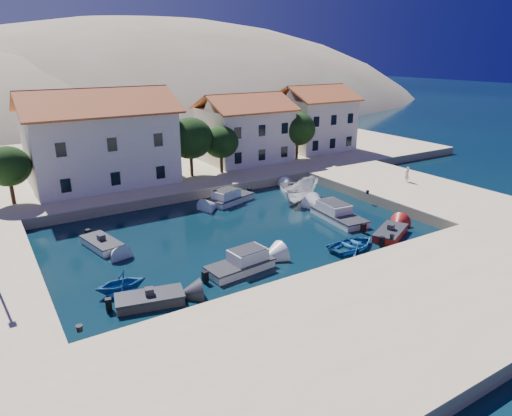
# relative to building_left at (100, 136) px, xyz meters

# --- Properties ---
(ground) EXTENTS (400.00, 400.00, 0.00)m
(ground) POSITION_rel_building_left_xyz_m (6.00, -28.00, -5.94)
(ground) COLOR black
(ground) RESTS_ON ground
(quay_south) EXTENTS (52.00, 12.00, 1.00)m
(quay_south) POSITION_rel_building_left_xyz_m (6.00, -34.00, -5.44)
(quay_south) COLOR #CCBA8B
(quay_south) RESTS_ON ground
(quay_east) EXTENTS (11.00, 20.00, 1.00)m
(quay_east) POSITION_rel_building_left_xyz_m (26.50, -18.00, -5.44)
(quay_east) COLOR #CCBA8B
(quay_east) RESTS_ON ground
(quay_north) EXTENTS (80.00, 36.00, 1.00)m
(quay_north) POSITION_rel_building_left_xyz_m (8.00, 10.00, -5.44)
(quay_north) COLOR #CCBA8B
(quay_north) RESTS_ON ground
(hills) EXTENTS (254.00, 176.00, 99.00)m
(hills) POSITION_rel_building_left_xyz_m (26.64, 95.62, -29.34)
(hills) COLOR gray
(hills) RESTS_ON ground
(building_left) EXTENTS (14.70, 9.45, 9.70)m
(building_left) POSITION_rel_building_left_xyz_m (0.00, 0.00, 0.00)
(building_left) COLOR silver
(building_left) RESTS_ON quay_north
(building_mid) EXTENTS (10.50, 8.40, 8.30)m
(building_mid) POSITION_rel_building_left_xyz_m (18.00, 1.00, -0.71)
(building_mid) COLOR silver
(building_mid) RESTS_ON quay_north
(building_right) EXTENTS (9.45, 8.40, 8.80)m
(building_right) POSITION_rel_building_left_xyz_m (30.00, 2.00, -0.46)
(building_right) COLOR silver
(building_right) RESTS_ON quay_north
(trees) EXTENTS (37.30, 5.30, 6.45)m
(trees) POSITION_rel_building_left_xyz_m (10.51, -2.54, -1.10)
(trees) COLOR #382314
(trees) RESTS_ON quay_north
(bollards) EXTENTS (29.36, 9.56, 0.30)m
(bollards) POSITION_rel_building_left_xyz_m (8.80, -24.13, -4.79)
(bollards) COLOR black
(bollards) RESTS_ON ground
(motorboat_grey_sw) EXTENTS (4.28, 2.61, 1.25)m
(motorboat_grey_sw) POSITION_rel_building_left_xyz_m (-3.91, -24.91, -5.64)
(motorboat_grey_sw) COLOR #2D2D32
(motorboat_grey_sw) RESTS_ON ground
(cabin_cruiser_south) EXTENTS (4.93, 2.50, 1.60)m
(cabin_cruiser_south) POSITION_rel_building_left_xyz_m (2.80, -23.98, -5.46)
(cabin_cruiser_south) COLOR silver
(cabin_cruiser_south) RESTS_ON ground
(rowboat_south) EXTENTS (4.35, 3.27, 0.85)m
(rowboat_south) POSITION_rel_building_left_xyz_m (11.92, -25.29, -5.94)
(rowboat_south) COLOR #1C579B
(rowboat_south) RESTS_ON ground
(motorboat_red_se) EXTENTS (4.42, 3.41, 1.25)m
(motorboat_red_se) POSITION_rel_building_left_xyz_m (16.18, -25.16, -5.64)
(motorboat_red_se) COLOR maroon
(motorboat_red_se) RESTS_ON ground
(cabin_cruiser_east) EXTENTS (2.84, 5.94, 1.60)m
(cabin_cruiser_east) POSITION_rel_building_left_xyz_m (15.20, -20.05, -5.46)
(cabin_cruiser_east) COLOR silver
(cabin_cruiser_east) RESTS_ON ground
(boat_east) EXTENTS (5.92, 4.18, 2.14)m
(boat_east) POSITION_rel_building_left_xyz_m (15.72, -13.81, -5.94)
(boat_east) COLOR silver
(boat_east) RESTS_ON ground
(motorboat_white_ne) EXTENTS (2.70, 3.74, 1.25)m
(motorboat_white_ne) POSITION_rel_building_left_xyz_m (16.55, -10.98, -5.64)
(motorboat_white_ne) COLOR silver
(motorboat_white_ne) RESTS_ON ground
(rowboat_west) EXTENTS (3.19, 2.79, 1.62)m
(rowboat_west) POSITION_rel_building_left_xyz_m (-4.97, -22.67, -5.94)
(rowboat_west) COLOR #1C579B
(rowboat_west) RESTS_ON ground
(motorboat_white_west) EXTENTS (2.57, 4.29, 1.25)m
(motorboat_white_west) POSITION_rel_building_left_xyz_m (-4.20, -14.99, -5.64)
(motorboat_white_west) COLOR silver
(motorboat_white_west) RESTS_ON ground
(cabin_cruiser_north) EXTENTS (5.21, 3.45, 1.60)m
(cabin_cruiser_north) POSITION_rel_building_left_xyz_m (9.55, -10.53, -5.46)
(cabin_cruiser_north) COLOR silver
(cabin_cruiser_north) RESTS_ON ground
(pedestrian) EXTENTS (0.61, 0.41, 1.64)m
(pedestrian) POSITION_rel_building_left_xyz_m (27.37, -17.05, -4.12)
(pedestrian) COLOR beige
(pedestrian) RESTS_ON quay_east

